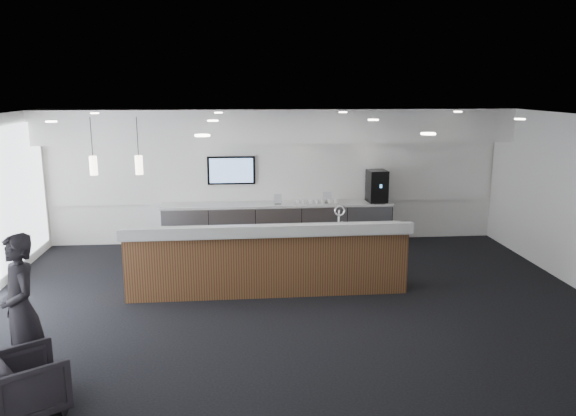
{
  "coord_description": "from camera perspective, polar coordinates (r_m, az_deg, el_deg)",
  "views": [
    {
      "loc": [
        -0.83,
        -8.38,
        3.47
      ],
      "look_at": [
        0.02,
        1.3,
        1.35
      ],
      "focal_mm": 35.0,
      "sensor_mm": 36.0,
      "label": 1
    }
  ],
  "objects": [
    {
      "name": "service_counter",
      "position": [
        9.59,
        -2.08,
        -5.25
      ],
      "size": [
        4.79,
        0.85,
        1.49
      ],
      "rotation": [
        0.0,
        0.0,
        0.01
      ],
      "color": "#4C2519",
      "rests_on": "ground"
    },
    {
      "name": "pendant_right",
      "position": [
        9.54,
        -18.82,
        4.3
      ],
      "size": [
        0.12,
        0.12,
        0.3
      ],
      "primitive_type": "cylinder",
      "color": "beige",
      "rests_on": "ceiling"
    },
    {
      "name": "soffit_bulkhead",
      "position": [
        11.99,
        -1.07,
        8.39
      ],
      "size": [
        10.0,
        0.9,
        0.7
      ],
      "primitive_type": "cube",
      "color": "white",
      "rests_on": "back_wall"
    },
    {
      "name": "info_sign_right",
      "position": [
        12.33,
        4.0,
        1.09
      ],
      "size": [
        0.19,
        0.05,
        0.25
      ],
      "primitive_type": "cube",
      "rotation": [
        0.0,
        0.0,
        -0.15
      ],
      "color": "silver",
      "rests_on": "back_credenza"
    },
    {
      "name": "ground",
      "position": [
        9.11,
        0.57,
        -10.09
      ],
      "size": [
        10.0,
        10.0,
        0.0
      ],
      "primitive_type": "plane",
      "color": "black",
      "rests_on": "ground"
    },
    {
      "name": "cup_0",
      "position": [
        12.35,
        4.91,
        0.72
      ],
      "size": [
        0.1,
        0.1,
        0.1
      ],
      "primitive_type": "imported",
      "color": "white",
      "rests_on": "back_credenza"
    },
    {
      "name": "alcove_panel",
      "position": [
        12.52,
        -1.18,
        3.72
      ],
      "size": [
        9.8,
        0.06,
        1.4
      ],
      "primitive_type": "cube",
      "color": "white",
      "rests_on": "back_wall"
    },
    {
      "name": "ceiling_can_lights",
      "position": [
        8.44,
        0.62,
        8.9
      ],
      "size": [
        7.0,
        5.0,
        0.02
      ],
      "primitive_type": null,
      "color": "white",
      "rests_on": "ceiling"
    },
    {
      "name": "pendant_left",
      "position": [
        9.4,
        -14.66,
        4.44
      ],
      "size": [
        0.12,
        0.12,
        0.3
      ],
      "primitive_type": "cylinder",
      "color": "beige",
      "rests_on": "ceiling"
    },
    {
      "name": "coffee_machine",
      "position": [
        12.56,
        9.01,
        2.21
      ],
      "size": [
        0.43,
        0.55,
        0.71
      ],
      "rotation": [
        0.0,
        0.0,
        0.07
      ],
      "color": "black",
      "rests_on": "back_credenza"
    },
    {
      "name": "cup_4",
      "position": [
        12.26,
        2.33,
        0.68
      ],
      "size": [
        0.14,
        0.14,
        0.1
      ],
      "primitive_type": "imported",
      "rotation": [
        0.0,
        0.0,
        2.58
      ],
      "color": "white",
      "rests_on": "back_credenza"
    },
    {
      "name": "armchair",
      "position": [
        6.92,
        -24.86,
        -15.84
      ],
      "size": [
        1.02,
        1.01,
        0.68
      ],
      "primitive_type": "imported",
      "rotation": [
        0.0,
        0.0,
        2.15
      ],
      "color": "black",
      "rests_on": "ground"
    },
    {
      "name": "cup_3",
      "position": [
        12.28,
        2.98,
        0.69
      ],
      "size": [
        0.14,
        0.14,
        0.1
      ],
      "primitive_type": "imported",
      "rotation": [
        0.0,
        0.0,
        1.94
      ],
      "color": "white",
      "rests_on": "back_credenza"
    },
    {
      "name": "info_sign_left",
      "position": [
        12.19,
        -1.04,
        0.92
      ],
      "size": [
        0.16,
        0.03,
        0.23
      ],
      "primitive_type": "cube",
      "rotation": [
        0.0,
        0.0,
        0.06
      ],
      "color": "silver",
      "rests_on": "back_credenza"
    },
    {
      "name": "cup_5",
      "position": [
        12.25,
        1.68,
        0.66
      ],
      "size": [
        0.11,
        0.11,
        0.1
      ],
      "primitive_type": "imported",
      "rotation": [
        0.0,
        0.0,
        3.23
      ],
      "color": "white",
      "rests_on": "back_credenza"
    },
    {
      "name": "cup_6",
      "position": [
        12.23,
        1.03,
        0.65
      ],
      "size": [
        0.15,
        0.15,
        0.1
      ],
      "primitive_type": "imported",
      "rotation": [
        0.0,
        0.0,
        3.87
      ],
      "color": "white",
      "rests_on": "back_credenza"
    },
    {
      "name": "lounge_guest",
      "position": [
        7.38,
        -25.5,
        -9.29
      ],
      "size": [
        0.74,
        0.79,
        1.82
      ],
      "primitive_type": "imported",
      "rotation": [
        0.0,
        0.0,
        -0.96
      ],
      "color": "black",
      "rests_on": "ground"
    },
    {
      "name": "wall_tv",
      "position": [
        12.42,
        -5.78,
        3.82
      ],
      "size": [
        1.05,
        0.08,
        0.62
      ],
      "color": "black",
      "rests_on": "back_wall"
    },
    {
      "name": "back_credenza",
      "position": [
        12.42,
        -1.05,
        -1.64
      ],
      "size": [
        5.06,
        0.66,
        0.95
      ],
      "color": "#999CA2",
      "rests_on": "ground"
    },
    {
      "name": "cup_2",
      "position": [
        12.3,
        3.63,
        0.7
      ],
      "size": [
        0.13,
        0.13,
        0.1
      ],
      "primitive_type": "imported",
      "rotation": [
        0.0,
        0.0,
        1.29
      ],
      "color": "white",
      "rests_on": "back_credenza"
    },
    {
      "name": "back_wall",
      "position": [
        12.57,
        -1.19,
        3.29
      ],
      "size": [
        10.0,
        0.02,
        3.0
      ],
      "primitive_type": "cube",
      "color": "white",
      "rests_on": "ground"
    },
    {
      "name": "ceiling",
      "position": [
        8.44,
        0.62,
        9.11
      ],
      "size": [
        10.0,
        8.0,
        0.02
      ],
      "primitive_type": "cube",
      "color": "black",
      "rests_on": "back_wall"
    },
    {
      "name": "cup_1",
      "position": [
        12.32,
        4.27,
        0.71
      ],
      "size": [
        0.15,
        0.15,
        0.1
      ],
      "primitive_type": "imported",
      "rotation": [
        0.0,
        0.0,
        0.65
      ],
      "color": "white",
      "rests_on": "back_credenza"
    }
  ]
}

